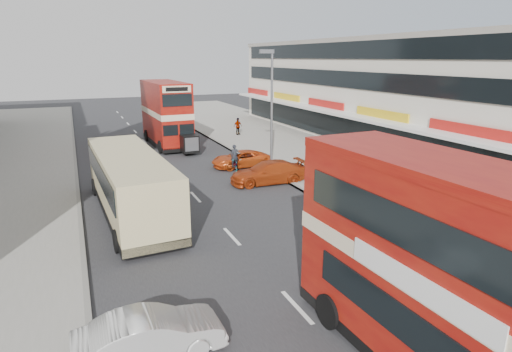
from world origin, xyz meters
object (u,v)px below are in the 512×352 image
bus_second (166,113)px  car_right_a (268,172)px  coach (130,182)px  pedestrian_far (238,126)px  cyclist (235,163)px  car_right_b (241,159)px  bus_main (443,273)px  car_left_front (150,336)px  pedestrian_near (327,169)px  street_lamp (271,101)px

bus_second → car_right_a: size_ratio=2.06×
bus_second → car_right_a: bearing=101.3°
coach → pedestrian_far: bearing=52.9°
car_right_a → cyclist: (-0.94, 3.38, -0.07)m
cyclist → car_right_b: bearing=60.4°
bus_main → car_left_front: bus_main is taller
pedestrian_near → car_right_a: bearing=-31.0°
street_lamp → bus_main: 20.53m
car_left_front → car_right_a: car_right_a is taller
pedestrian_near → cyclist: (-3.91, 5.51, -0.51)m
street_lamp → coach: bearing=-151.8°
street_lamp → coach: street_lamp is taller
street_lamp → bus_main: (-4.79, -19.86, -2.04)m
street_lamp → pedestrian_far: size_ratio=4.83×
car_right_b → cyclist: bearing=-39.9°
cyclist → bus_main: bearing=-89.3°
car_left_front → pedestrian_far: pedestrian_far is taller
coach → cyclist: size_ratio=5.68×
bus_second → cyclist: bearing=100.4°
coach → pedestrian_far: size_ratio=6.54×
car_right_a → car_right_b: car_right_a is taller
car_right_a → cyclist: cyclist is taller
bus_main → pedestrian_far: bus_main is taller
car_right_b → pedestrian_near: pedestrian_near is taller
street_lamp → pedestrian_near: 6.50m
street_lamp → pedestrian_near: size_ratio=4.11×
coach → street_lamp: bearing=25.6°
bus_main → car_right_b: size_ratio=2.27×
car_left_front → cyclist: (8.63, 16.83, -0.01)m
car_right_b → coach: bearing=-54.0°
car_left_front → coach: bearing=-6.8°
bus_second → car_right_b: (3.18, -9.90, -2.27)m
bus_second → coach: size_ratio=0.90×
pedestrian_far → pedestrian_near: bearing=-112.1°
coach → pedestrian_near: (11.54, 0.26, -0.56)m
car_left_front → car_right_a: 16.51m
bus_second → pedestrian_near: size_ratio=4.99×
car_right_a → bus_main: bearing=-6.7°
bus_second → pedestrian_far: size_ratio=5.86×
street_lamp → car_right_b: (-1.67, 1.46, -4.20)m
cyclist → car_right_a: bearing=-67.2°
pedestrian_near → street_lamp: bearing=-70.5°
bus_second → car_right_a: 14.95m
car_left_front → car_right_a: bearing=-37.1°
bus_second → street_lamp: bearing=111.7°
car_left_front → car_right_b: bearing=-29.4°
bus_main → bus_second: size_ratio=0.96×
bus_main → coach: bearing=-71.6°
street_lamp → car_left_front: street_lamp is taller
car_right_a → bus_second: bearing=-163.2°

